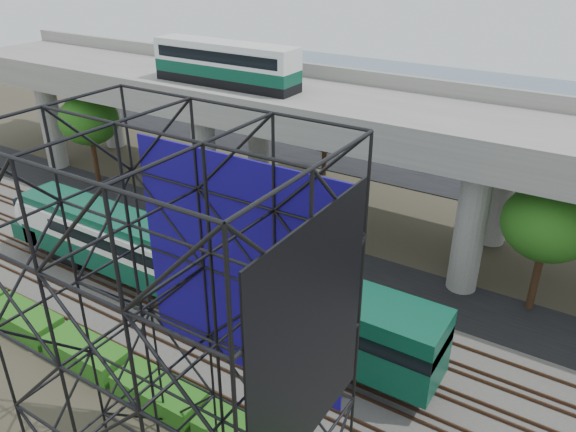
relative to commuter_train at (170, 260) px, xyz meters
The scene contains 13 objects.
ground 5.25m from the commuter_train, 27.12° to the right, with size 140.00×140.00×0.00m, color #474233.
ballast_bed 4.79m from the commuter_train, ahead, with size 90.00×12.00×0.20m, color slate.
service_road 9.78m from the commuter_train, 65.32° to the left, with size 90.00×5.00×0.08m, color black.
parking_lot 32.36m from the commuter_train, 83.04° to the left, with size 90.00×18.00×0.08m, color black.
harbor_water 54.22m from the commuter_train, 85.86° to the left, with size 140.00×40.00×0.03m, color slate.
rail_tracks 4.69m from the commuter_train, ahead, with size 90.00×9.52×0.16m.
commuter_train is the anchor object (origin of this frame).
overpass 15.31m from the commuter_train, 77.32° to the left, with size 80.00×12.00×12.40m.
scaffold_tower 15.13m from the commuter_train, 43.80° to the right, with size 9.36×6.36×15.00m.
hedge_strip 8.32m from the commuter_train, 52.06° to the right, with size 34.60×1.80×1.20m.
trees 14.44m from the commuter_train, 93.07° to the left, with size 40.94×16.94×7.69m.
suv 8.30m from the commuter_train, 110.04° to the left, with size 2.53×5.49×1.53m, color black.
parked_cars 32.00m from the commuter_train, 82.96° to the left, with size 36.94×9.57×1.28m.
Camera 1 is at (16.45, -17.60, 19.40)m, focal length 35.00 mm.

